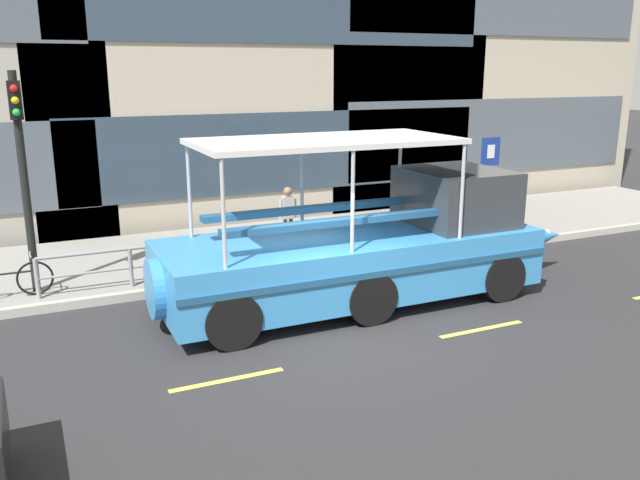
{
  "coord_description": "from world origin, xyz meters",
  "views": [
    {
      "loc": [
        -4.93,
        -10.03,
        4.6
      ],
      "look_at": [
        0.34,
        1.4,
        1.3
      ],
      "focal_mm": 36.78,
      "sensor_mm": 36.0,
      "label": 1
    }
  ],
  "objects_px": {
    "traffic_light_pole": "(22,162)",
    "leaned_bicycle": "(6,280)",
    "parking_sign": "(489,168)",
    "pedestrian_mid_left": "(288,212)",
    "pedestrian_near_bow": "(414,195)",
    "duck_tour_boat": "(375,247)"
  },
  "relations": [
    {
      "from": "leaned_bicycle",
      "to": "parking_sign",
      "type": "bearing_deg",
      "value": 2.12
    },
    {
      "from": "parking_sign",
      "to": "leaned_bicycle",
      "type": "distance_m",
      "value": 12.18
    },
    {
      "from": "leaned_bicycle",
      "to": "pedestrian_mid_left",
      "type": "bearing_deg",
      "value": 9.99
    },
    {
      "from": "leaned_bicycle",
      "to": "pedestrian_near_bow",
      "type": "height_order",
      "value": "pedestrian_near_bow"
    },
    {
      "from": "duck_tour_boat",
      "to": "pedestrian_near_bow",
      "type": "relative_size",
      "value": 5.41
    },
    {
      "from": "traffic_light_pole",
      "to": "pedestrian_near_bow",
      "type": "xyz_separation_m",
      "value": [
        9.72,
        1.04,
        -1.59
      ]
    },
    {
      "from": "traffic_light_pole",
      "to": "duck_tour_boat",
      "type": "height_order",
      "value": "traffic_light_pole"
    },
    {
      "from": "pedestrian_mid_left",
      "to": "leaned_bicycle",
      "type": "bearing_deg",
      "value": -170.01
    },
    {
      "from": "traffic_light_pole",
      "to": "pedestrian_near_bow",
      "type": "height_order",
      "value": "traffic_light_pole"
    },
    {
      "from": "parking_sign",
      "to": "leaned_bicycle",
      "type": "height_order",
      "value": "parking_sign"
    },
    {
      "from": "parking_sign",
      "to": "duck_tour_boat",
      "type": "height_order",
      "value": "duck_tour_boat"
    },
    {
      "from": "traffic_light_pole",
      "to": "parking_sign",
      "type": "xyz_separation_m",
      "value": [
        11.56,
        0.21,
        -0.86
      ]
    },
    {
      "from": "pedestrian_near_bow",
      "to": "pedestrian_mid_left",
      "type": "height_order",
      "value": "pedestrian_near_bow"
    },
    {
      "from": "traffic_light_pole",
      "to": "pedestrian_near_bow",
      "type": "distance_m",
      "value": 9.9
    },
    {
      "from": "traffic_light_pole",
      "to": "duck_tour_boat",
      "type": "distance_m",
      "value": 7.15
    },
    {
      "from": "traffic_light_pole",
      "to": "leaned_bicycle",
      "type": "xyz_separation_m",
      "value": [
        -0.53,
        -0.23,
        -2.27
      ]
    },
    {
      "from": "traffic_light_pole",
      "to": "leaned_bicycle",
      "type": "distance_m",
      "value": 2.35
    },
    {
      "from": "pedestrian_near_bow",
      "to": "pedestrian_mid_left",
      "type": "bearing_deg",
      "value": -177.98
    },
    {
      "from": "duck_tour_boat",
      "to": "traffic_light_pole",
      "type": "bearing_deg",
      "value": 155.82
    },
    {
      "from": "traffic_light_pole",
      "to": "leaned_bicycle",
      "type": "relative_size",
      "value": 2.52
    },
    {
      "from": "duck_tour_boat",
      "to": "pedestrian_mid_left",
      "type": "bearing_deg",
      "value": 96.09
    },
    {
      "from": "pedestrian_near_bow",
      "to": "traffic_light_pole",
      "type": "bearing_deg",
      "value": -173.91
    }
  ]
}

